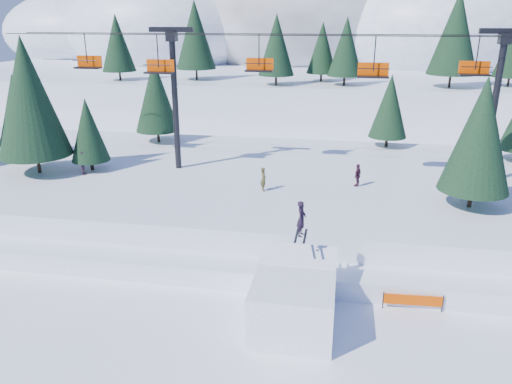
% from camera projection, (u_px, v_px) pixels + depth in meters
% --- Properties ---
extents(ground, '(160.00, 160.00, 0.00)m').
position_uv_depth(ground, '(252.00, 357.00, 20.91)').
color(ground, white).
rests_on(ground, ground).
extents(mid_shelf, '(70.00, 22.00, 2.50)m').
position_uv_depth(mid_shelf, '(295.00, 190.00, 37.21)').
color(mid_shelf, white).
rests_on(mid_shelf, ground).
extents(berm, '(70.00, 6.00, 1.10)m').
position_uv_depth(berm, '(277.00, 259.00, 28.16)').
color(berm, white).
rests_on(berm, ground).
extents(mountain_ridge, '(119.00, 60.00, 26.46)m').
position_uv_depth(mountain_ridge, '(299.00, 39.00, 86.64)').
color(mountain_ridge, white).
rests_on(mountain_ridge, ground).
extents(jump_kicker, '(3.64, 4.96, 5.54)m').
position_uv_depth(jump_kicker, '(294.00, 298.00, 22.72)').
color(jump_kicker, white).
rests_on(jump_kicker, ground).
extents(chairlift, '(46.00, 3.21, 10.28)m').
position_uv_depth(chairlift, '(323.00, 80.00, 34.27)').
color(chairlift, black).
rests_on(chairlift, mid_shelf).
extents(conifer_stand, '(62.16, 18.14, 9.83)m').
position_uv_depth(conifer_stand, '(309.00, 112.00, 35.85)').
color(conifer_stand, black).
rests_on(conifer_stand, mid_shelf).
extents(distant_skiers, '(29.02, 8.02, 1.72)m').
position_uv_depth(distant_skiers, '(261.00, 167.00, 35.58)').
color(distant_skiers, '#1B3327').
rests_on(distant_skiers, mid_shelf).
extents(banner_near, '(2.86, 0.20, 0.90)m').
position_uv_depth(banner_near, '(413.00, 300.00, 24.06)').
color(banner_near, black).
rests_on(banner_near, ground).
extents(banner_far, '(2.86, 0.19, 0.90)m').
position_uv_depth(banner_far, '(473.00, 294.00, 24.57)').
color(banner_far, black).
rests_on(banner_far, ground).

